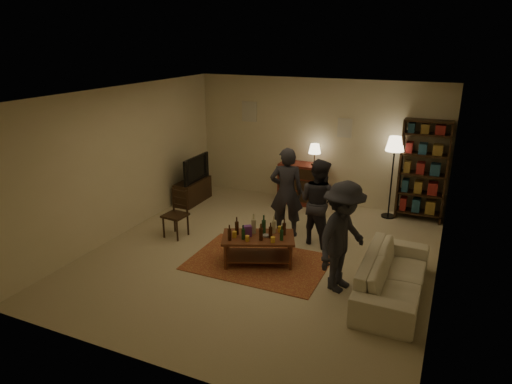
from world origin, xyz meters
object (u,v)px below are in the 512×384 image
Objects in this scene: floor_lamp at (395,150)px; person_by_sofa at (343,237)px; person_right at (318,202)px; sofa at (393,276)px; coffee_table at (258,239)px; dresser at (303,183)px; person_left at (287,192)px; tv_stand at (193,185)px; dining_chair at (177,212)px; bookshelf at (423,170)px.

floor_lamp is 3.22m from person_by_sofa.
floor_lamp is 1.08× the size of person_right.
coffee_table is at bearing 86.41° from sofa.
sofa is at bearing -3.59° from coffee_table.
person_left is (0.26, -1.74, 0.36)m from dresser.
tv_stand is 4.57m from person_by_sofa.
sofa is (2.39, -3.11, -0.17)m from dresser.
dining_chair is 0.44× the size of bookshelf.
dining_chair is at bearing 38.09° from person_right.
floor_lamp is at bearing -97.56° from person_right.
person_right is at bearing 59.97° from coffee_table.
dresser is 0.81× the size of floor_lamp.
dresser reaches higher than tv_stand.
dining_chair is 2.58m from person_right.
dresser is 0.65× the size of sofa.
bookshelf is (2.19, 3.05, 0.62)m from coffee_table.
person_left is 0.65m from person_right.
dresser reaches higher than coffee_table.
tv_stand is at bearing 117.96° from dining_chair.
person_left is at bearing -140.24° from bookshelf.
person_right is (0.90, -1.85, 0.30)m from dresser.
tv_stand is 0.78× the size of dresser.
dining_chair is 1.82m from tv_stand.
person_right is 0.94× the size of person_by_sofa.
person_by_sofa is at bearing -5.72° from dining_chair.
tv_stand reaches higher than sofa.
person_by_sofa is at bearing -62.67° from dresser.
dining_chair is at bearing -120.88° from dresser.
person_left is at bearing 11.40° from person_right.
floor_lamp is at bearing 41.76° from dining_chair.
sofa is at bearing -80.46° from floor_lamp.
person_left is (-2.13, 1.37, 0.53)m from sofa.
coffee_table is 1.45× the size of dining_chair.
floor_lamp is (3.43, 2.53, 0.95)m from dining_chair.
coffee_table is 1.35m from person_right.
floor_lamp is at bearing -1.93° from dresser.
bookshelf is at bearing 39.05° from dining_chair.
dining_chair is at bearing -143.58° from floor_lamp.
person_by_sofa is at bearing 98.66° from sofa.
bookshelf reaches higher than person_by_sofa.
dresser is at bearing 178.07° from floor_lamp.
person_left is (1.82, 0.85, 0.37)m from dining_chair.
person_left reaches higher than dresser.
dining_chair is 0.54× the size of person_left.
person_left reaches higher than person_by_sofa.
dresser is (-0.25, 2.98, 0.06)m from coffee_table.
coffee_table is 3.80m from bookshelf.
coffee_table is at bearing -85.27° from dresser.
sofa is (-0.05, -3.18, -0.73)m from bookshelf.
bookshelf is (2.44, 0.07, 0.56)m from dresser.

